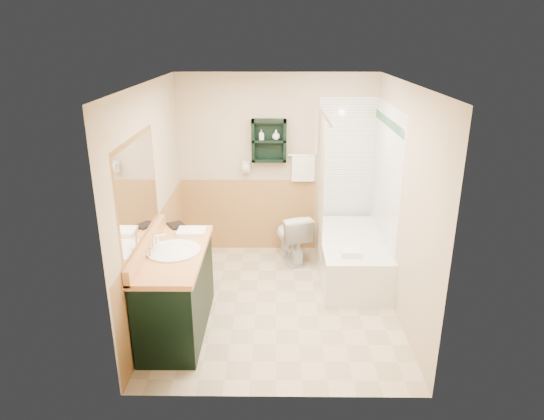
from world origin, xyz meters
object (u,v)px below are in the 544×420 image
Objects in this scene: vanity_book at (169,218)px; bathtub at (352,258)px; wall_shelf at (269,141)px; hair_dryer at (246,166)px; soap_bottle_b at (276,136)px; soap_bottle_a at (261,137)px; toilet at (292,237)px; vanity at (177,291)px.

bathtub is at bearing -18.25° from vanity_book.
wall_shelf is at bearing 18.21° from vanity_book.
hair_dryer is (-0.30, 0.02, -0.35)m from wall_shelf.
wall_shelf is at bearing 176.84° from soap_bottle_b.
bathtub is 11.85× the size of soap_bottle_a.
vanity_book reaches higher than toilet.
soap_bottle_b is (1.15, 1.30, 0.64)m from vanity_book.
vanity_book is at bearing -126.48° from soap_bottle_a.
wall_shelf reaches higher than toilet.
hair_dryer is 1.13× the size of vanity_book.
vanity is (-0.89, -1.92, -1.12)m from wall_shelf.
wall_shelf is 0.81× the size of toilet.
vanity_book is 1.68× the size of soap_bottle_a.
toilet is 5.45× the size of soap_bottle_b.
bathtub is at bearing 129.32° from toilet.
soap_bottle_b is at bearing 140.77° from bathtub.
vanity is 0.91× the size of bathtub.
vanity_book is (-1.36, -1.01, 0.64)m from toilet.
wall_shelf is at bearing -4.76° from hair_dryer.
toilet is at bearing -44.97° from wall_shelf.
soap_bottle_b is at bearing -3.16° from wall_shelf.
bathtub is (1.33, -0.79, -0.94)m from hair_dryer.
hair_dryer reaches higher than vanity_book.
hair_dryer is at bearing 149.11° from bathtub.
wall_shelf is 2.58× the size of vanity_book.
soap_bottle_b is (0.99, 1.91, 1.18)m from vanity.
hair_dryer is at bearing 175.61° from soap_bottle_b.
soap_bottle_a is 0.19m from soap_bottle_b.
wall_shelf is 0.11m from soap_bottle_a.
vanity_book is (-1.06, -1.31, -0.58)m from wall_shelf.
vanity is 6.42× the size of vanity_book.
hair_dryer is 1.93× the size of soap_bottle_b.
soap_bottle_b is at bearing -72.47° from toilet.
soap_bottle_a reaches higher than toilet.
wall_shelf reaches higher than soap_bottle_a.
soap_bottle_b reaches higher than toilet.
wall_shelf is at bearing 64.98° from vanity.
hair_dryer is 0.57m from soap_bottle_b.
soap_bottle_b is at bearing 15.78° from vanity_book.
vanity is at bearing -112.62° from soap_bottle_a.
soap_bottle_a is (0.80, 1.91, 1.16)m from vanity.
vanity_book is (-2.08, -0.54, 0.71)m from bathtub.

